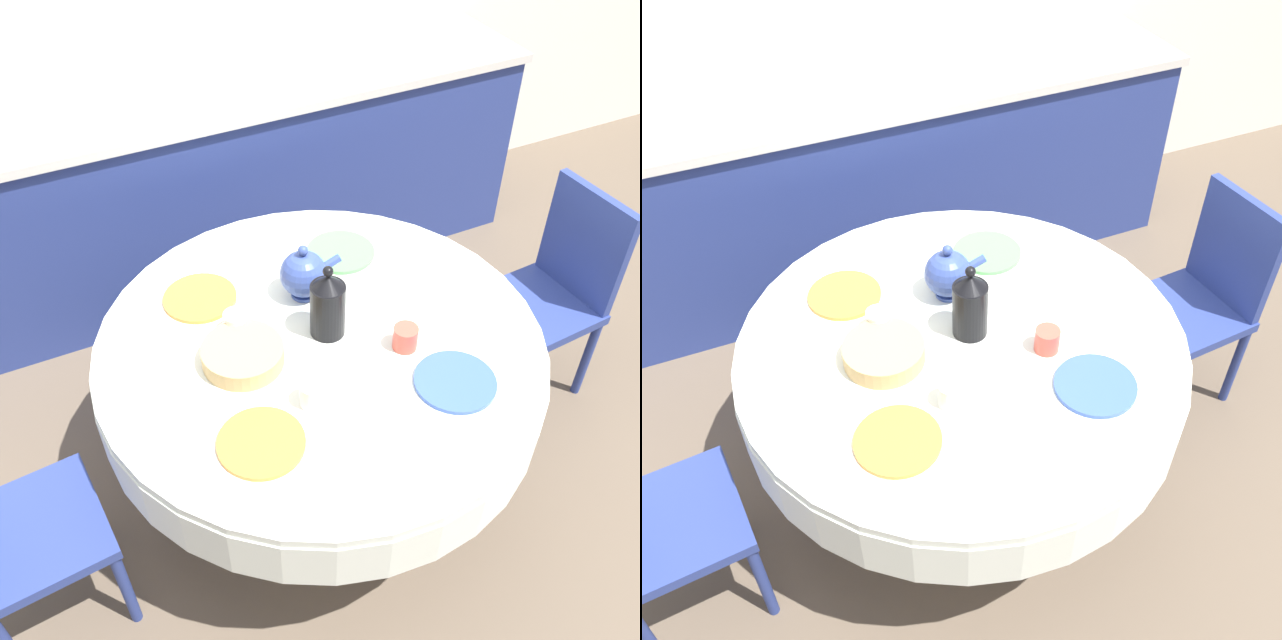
% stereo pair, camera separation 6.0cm
% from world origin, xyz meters
% --- Properties ---
extents(ground_plane, '(12.00, 12.00, 0.00)m').
position_xyz_m(ground_plane, '(0.00, 0.00, 0.00)').
color(ground_plane, brown).
extents(kitchen_counter, '(3.24, 0.64, 0.96)m').
position_xyz_m(kitchen_counter, '(0.00, 1.38, 0.48)').
color(kitchen_counter, navy).
rests_on(kitchen_counter, ground_plane).
extents(dining_table, '(1.44, 1.44, 0.73)m').
position_xyz_m(dining_table, '(0.00, 0.00, 0.61)').
color(dining_table, tan).
rests_on(dining_table, ground_plane).
extents(chair_left, '(0.43, 0.43, 0.90)m').
position_xyz_m(chair_left, '(1.06, 0.07, 0.50)').
color(chair_left, navy).
rests_on(chair_left, ground_plane).
extents(plate_near_left, '(0.25, 0.25, 0.01)m').
position_xyz_m(plate_near_left, '(-0.33, -0.30, 0.74)').
color(plate_near_left, orange).
rests_on(plate_near_left, dining_table).
extents(cup_near_left, '(0.08, 0.08, 0.08)m').
position_xyz_m(cup_near_left, '(-0.13, -0.23, 0.77)').
color(cup_near_left, white).
rests_on(cup_near_left, dining_table).
extents(plate_near_right, '(0.25, 0.25, 0.01)m').
position_xyz_m(plate_near_right, '(0.28, -0.35, 0.74)').
color(plate_near_right, '#3856AD').
rests_on(plate_near_right, dining_table).
extents(cup_near_right, '(0.08, 0.08, 0.08)m').
position_xyz_m(cup_near_right, '(0.22, -0.15, 0.77)').
color(cup_near_right, '#CC4C3D').
rests_on(cup_near_right, dining_table).
extents(plate_far_left, '(0.25, 0.25, 0.01)m').
position_xyz_m(plate_far_left, '(-0.28, 0.34, 0.74)').
color(plate_far_left, orange).
rests_on(plate_far_left, dining_table).
extents(cup_far_left, '(0.08, 0.08, 0.08)m').
position_xyz_m(cup_far_left, '(-0.23, 0.14, 0.77)').
color(cup_far_left, white).
rests_on(cup_far_left, dining_table).
extents(plate_far_right, '(0.25, 0.25, 0.01)m').
position_xyz_m(plate_far_right, '(0.26, 0.36, 0.74)').
color(plate_far_right, '#5BA85B').
rests_on(plate_far_right, dining_table).
extents(cup_far_right, '(0.08, 0.08, 0.08)m').
position_xyz_m(cup_far_right, '(0.10, 0.25, 0.77)').
color(cup_far_right, '#28282D').
rests_on(cup_far_right, dining_table).
extents(coffee_carafe, '(0.11, 0.11, 0.26)m').
position_xyz_m(coffee_carafe, '(0.04, 0.02, 0.84)').
color(coffee_carafe, black).
rests_on(coffee_carafe, dining_table).
extents(teapot, '(0.22, 0.16, 0.21)m').
position_xyz_m(teapot, '(0.04, 0.21, 0.82)').
color(teapot, '#33478E').
rests_on(teapot, dining_table).
extents(bread_basket, '(0.25, 0.25, 0.06)m').
position_xyz_m(bread_basket, '(-0.26, 0.01, 0.76)').
color(bread_basket, tan).
rests_on(bread_basket, dining_table).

